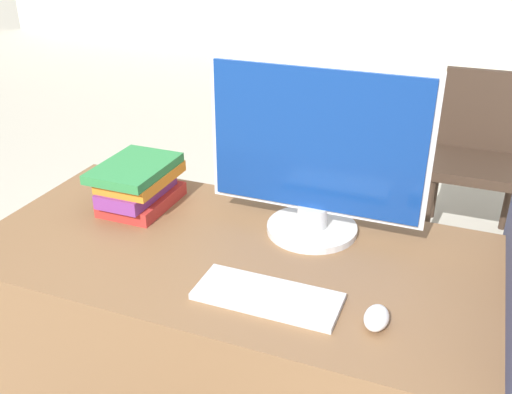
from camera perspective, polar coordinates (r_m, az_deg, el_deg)
The scene contains 7 objects.
desk at distance 1.79m, azimuth -2.37°, elevation -15.21°, with size 1.41×0.71×0.73m.
carrel_divider at distance 1.56m, azimuth 24.05°, elevation -11.70°, with size 0.07×0.79×1.29m.
monitor at distance 1.56m, azimuth 5.99°, elevation 4.18°, with size 0.61×0.26×0.49m.
keyboard at distance 1.38m, azimuth 1.16°, elevation -9.91°, with size 0.35×0.14×0.02m.
mouse at distance 1.32m, azimuth 11.95°, elevation -11.73°, with size 0.05×0.09×0.04m.
book_stack at distance 1.79m, azimuth -11.63°, elevation 1.23°, with size 0.20×0.28×0.15m.
far_chair at distance 3.13m, azimuth 21.43°, elevation 4.51°, with size 0.44×0.44×0.86m.
Camera 1 is at (0.56, -0.86, 1.56)m, focal length 40.00 mm.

